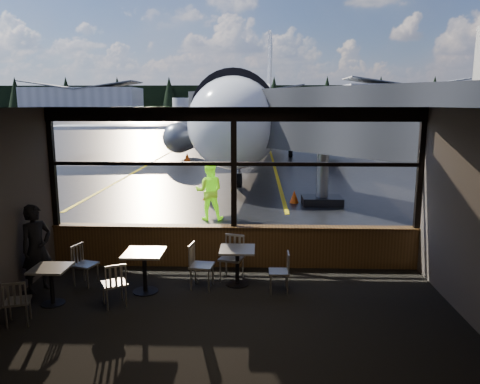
# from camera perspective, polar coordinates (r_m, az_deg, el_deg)

# --- Properties ---
(ground_plane) EXTENTS (520.00, 520.00, 0.00)m
(ground_plane) POSITION_cam_1_polar(r_m,az_deg,el_deg) (129.97, 1.90, 9.11)
(ground_plane) COLOR black
(ground_plane) RESTS_ON ground
(carpet_floor) EXTENTS (8.00, 6.00, 0.01)m
(carpet_floor) POSITION_cam_1_polar(r_m,az_deg,el_deg) (7.80, -1.85, -16.43)
(carpet_floor) COLOR black
(carpet_floor) RESTS_ON ground
(ceiling) EXTENTS (8.00, 6.00, 0.04)m
(ceiling) POSITION_cam_1_polar(r_m,az_deg,el_deg) (6.94, -2.02, 10.17)
(ceiling) COLOR #38332D
(ceiling) RESTS_ON ground
(wall_back) EXTENTS (8.00, 0.04, 3.50)m
(wall_back) POSITION_cam_1_polar(r_m,az_deg,el_deg) (4.35, -4.77, -13.98)
(wall_back) COLOR #453D37
(wall_back) RESTS_ON ground
(window_sill) EXTENTS (8.00, 0.28, 0.90)m
(window_sill) POSITION_cam_1_polar(r_m,az_deg,el_deg) (10.41, -0.73, -6.71)
(window_sill) COLOR #4E3117
(window_sill) RESTS_ON ground
(window_header) EXTENTS (8.00, 0.18, 0.30)m
(window_header) POSITION_cam_1_polar(r_m,az_deg,el_deg) (9.94, -0.77, 9.46)
(window_header) COLOR black
(window_header) RESTS_ON ground
(mullion_left) EXTENTS (0.12, 0.12, 2.60)m
(mullion_left) POSITION_cam_1_polar(r_m,az_deg,el_deg) (10.96, -21.88, 2.77)
(mullion_left) COLOR black
(mullion_left) RESTS_ON ground
(mullion_centre) EXTENTS (0.12, 0.12, 2.60)m
(mullion_centre) POSITION_cam_1_polar(r_m,az_deg,el_deg) (10.03, -0.75, 2.88)
(mullion_centre) COLOR black
(mullion_centre) RESTS_ON ground
(mullion_right) EXTENTS (0.12, 0.12, 2.60)m
(mullion_right) POSITION_cam_1_polar(r_m,az_deg,el_deg) (10.59, 21.13, 2.58)
(mullion_right) COLOR black
(mullion_right) RESTS_ON ground
(window_transom) EXTENTS (8.00, 0.10, 0.08)m
(window_transom) POSITION_cam_1_polar(r_m,az_deg,el_deg) (10.01, -0.75, 3.44)
(window_transom) COLOR black
(window_transom) RESTS_ON ground
(airliner) EXTENTS (30.79, 36.03, 10.39)m
(airliner) POSITION_cam_1_polar(r_m,az_deg,el_deg) (31.44, 2.28, 13.66)
(airliner) COLOR white
(airliner) RESTS_ON ground_plane
(jet_bridge) EXTENTS (8.45, 10.33, 4.51)m
(jet_bridge) POSITION_cam_1_polar(r_m,az_deg,el_deg) (15.79, 13.50, 5.64)
(jet_bridge) COLOR #2A2A2C
(jet_bridge) RESTS_ON ground_plane
(cafe_table_near) EXTENTS (0.69, 0.69, 0.76)m
(cafe_table_near) POSITION_cam_1_polar(r_m,az_deg,el_deg) (9.40, -0.33, -9.11)
(cafe_table_near) COLOR gray
(cafe_table_near) RESTS_ON carpet_floor
(cafe_table_mid) EXTENTS (0.74, 0.74, 0.81)m
(cafe_table_mid) POSITION_cam_1_polar(r_m,az_deg,el_deg) (9.22, -11.53, -9.55)
(cafe_table_mid) COLOR #9B978E
(cafe_table_mid) RESTS_ON carpet_floor
(cafe_table_left) EXTENTS (0.64, 0.64, 0.70)m
(cafe_table_left) POSITION_cam_1_polar(r_m,az_deg,el_deg) (9.19, -21.97, -10.57)
(cafe_table_left) COLOR #A39F96
(cafe_table_left) RESTS_ON carpet_floor
(chair_near_e) EXTENTS (0.44, 0.44, 0.80)m
(chair_near_e) POSITION_cam_1_polar(r_m,az_deg,el_deg) (9.08, 4.76, -9.73)
(chair_near_e) COLOR #B8B3A6
(chair_near_e) RESTS_ON carpet_floor
(chair_near_w) EXTENTS (0.56, 0.56, 0.91)m
(chair_near_w) POSITION_cam_1_polar(r_m,az_deg,el_deg) (9.24, -4.68, -8.99)
(chair_near_w) COLOR beige
(chair_near_w) RESTS_ON carpet_floor
(chair_near_n) EXTENTS (0.64, 0.64, 0.94)m
(chair_near_n) POSITION_cam_1_polar(r_m,az_deg,el_deg) (9.59, -1.03, -8.14)
(chair_near_n) COLOR beige
(chair_near_n) RESTS_ON carpet_floor
(chair_mid_s) EXTENTS (0.62, 0.62, 0.84)m
(chair_mid_s) POSITION_cam_1_polar(r_m,az_deg,el_deg) (8.74, -15.08, -10.78)
(chair_mid_s) COLOR beige
(chair_mid_s) RESTS_ON carpet_floor
(chair_mid_w) EXTENTS (0.57, 0.57, 0.84)m
(chair_mid_w) POSITION_cam_1_polar(r_m,az_deg,el_deg) (9.87, -18.32, -8.46)
(chair_mid_w) COLOR beige
(chair_mid_w) RESTS_ON carpet_floor
(chair_left_s) EXTENTS (0.55, 0.55, 0.80)m
(chair_left_s) POSITION_cam_1_polar(r_m,az_deg,el_deg) (8.60, -25.48, -11.97)
(chair_left_s) COLOR #ADA99C
(chair_left_s) RESTS_ON carpet_floor
(passenger) EXTENTS (0.68, 0.74, 1.70)m
(passenger) POSITION_cam_1_polar(r_m,az_deg,el_deg) (9.78, -23.56, -6.32)
(passenger) COLOR black
(passenger) RESTS_ON carpet_floor
(ground_crew) EXTENTS (0.89, 0.71, 1.80)m
(ground_crew) POSITION_cam_1_polar(r_m,az_deg,el_deg) (14.56, -3.78, 0.12)
(ground_crew) COLOR #BFF219
(ground_crew) RESTS_ON ground_plane
(cone_nose) EXTENTS (0.33, 0.33, 0.46)m
(cone_nose) POSITION_cam_1_polar(r_m,az_deg,el_deg) (17.19, 6.62, -0.56)
(cone_nose) COLOR #FF6408
(cone_nose) RESTS_ON ground_plane
(cone_wing) EXTENTS (0.39, 0.39, 0.54)m
(cone_wing) POSITION_cam_1_polar(r_m,az_deg,el_deg) (29.70, -6.46, 4.25)
(cone_wing) COLOR #DF4707
(cone_wing) RESTS_ON ground_plane
(hangar_left) EXTENTS (45.00, 18.00, 11.00)m
(hangar_left) POSITION_cam_1_polar(r_m,az_deg,el_deg) (202.59, -18.60, 10.68)
(hangar_left) COLOR silver
(hangar_left) RESTS_ON ground_plane
(hangar_mid) EXTENTS (38.00, 15.00, 10.00)m
(hangar_mid) POSITION_cam_1_polar(r_m,az_deg,el_deg) (194.93, 1.99, 11.10)
(hangar_mid) COLOR silver
(hangar_mid) RESTS_ON ground_plane
(hangar_right) EXTENTS (50.00, 20.00, 12.00)m
(hangar_right) POSITION_cam_1_polar(r_m,az_deg,el_deg) (197.13, 20.03, 10.76)
(hangar_right) COLOR silver
(hangar_right) RESTS_ON ground_plane
(fuel_tank_a) EXTENTS (8.00, 8.00, 6.00)m
(fuel_tank_a) POSITION_cam_1_polar(r_m,az_deg,el_deg) (194.33, -7.05, 10.44)
(fuel_tank_a) COLOR silver
(fuel_tank_a) RESTS_ON ground_plane
(fuel_tank_b) EXTENTS (8.00, 8.00, 6.00)m
(fuel_tank_b) POSITION_cam_1_polar(r_m,az_deg,el_deg) (193.01, -4.07, 10.49)
(fuel_tank_b) COLOR silver
(fuel_tank_b) RESTS_ON ground_plane
(fuel_tank_c) EXTENTS (8.00, 8.00, 6.00)m
(fuel_tank_c) POSITION_cam_1_polar(r_m,az_deg,el_deg) (192.21, -1.05, 10.51)
(fuel_tank_c) COLOR silver
(fuel_tank_c) RESTS_ON ground_plane
(treeline) EXTENTS (360.00, 3.00, 12.00)m
(treeline) POSITION_cam_1_polar(r_m,az_deg,el_deg) (219.94, 2.01, 11.31)
(treeline) COLOR black
(treeline) RESTS_ON ground_plane
(cone_extra) EXTENTS (0.41, 0.41, 0.56)m
(cone_extra) POSITION_cam_1_polar(r_m,az_deg,el_deg) (17.64, -3.92, -0.06)
(cone_extra) COLOR #E85107
(cone_extra) RESTS_ON ground_plane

